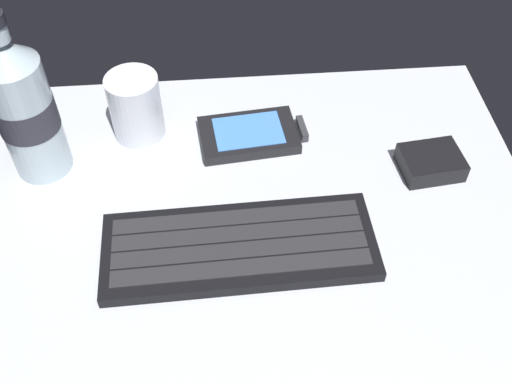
{
  "coord_description": "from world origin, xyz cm",
  "views": [
    {
      "loc": [
        -3.58,
        -43.04,
        52.61
      ],
      "look_at": [
        0.0,
        0.0,
        3.0
      ],
      "focal_mm": 42.1,
      "sensor_mm": 36.0,
      "label": 1
    }
  ],
  "objects_px": {
    "water_bottle": "(24,108)",
    "juice_cup": "(136,109)",
    "keyboard": "(239,246)",
    "handheld_device": "(254,135)",
    "charger_block": "(431,163)"
  },
  "relations": [
    {
      "from": "handheld_device",
      "to": "water_bottle",
      "type": "height_order",
      "value": "water_bottle"
    },
    {
      "from": "keyboard",
      "to": "juice_cup",
      "type": "xyz_separation_m",
      "value": [
        -0.11,
        0.19,
        0.03
      ]
    },
    {
      "from": "keyboard",
      "to": "juice_cup",
      "type": "distance_m",
      "value": 0.23
    },
    {
      "from": "water_bottle",
      "to": "charger_block",
      "type": "height_order",
      "value": "water_bottle"
    },
    {
      "from": "water_bottle",
      "to": "keyboard",
      "type": "bearing_deg",
      "value": -32.92
    },
    {
      "from": "juice_cup",
      "to": "water_bottle",
      "type": "bearing_deg",
      "value": -156.67
    },
    {
      "from": "handheld_device",
      "to": "juice_cup",
      "type": "xyz_separation_m",
      "value": [
        -0.14,
        0.02,
        0.03
      ]
    },
    {
      "from": "keyboard",
      "to": "juice_cup",
      "type": "relative_size",
      "value": 3.44
    },
    {
      "from": "water_bottle",
      "to": "charger_block",
      "type": "bearing_deg",
      "value": -5.66
    },
    {
      "from": "water_bottle",
      "to": "juice_cup",
      "type": "bearing_deg",
      "value": 23.33
    },
    {
      "from": "keyboard",
      "to": "water_bottle",
      "type": "distance_m",
      "value": 0.28
    },
    {
      "from": "keyboard",
      "to": "charger_block",
      "type": "bearing_deg",
      "value": 23.19
    },
    {
      "from": "water_bottle",
      "to": "charger_block",
      "type": "relative_size",
      "value": 2.97
    },
    {
      "from": "juice_cup",
      "to": "water_bottle",
      "type": "xyz_separation_m",
      "value": [
        -0.11,
        -0.05,
        0.05
      ]
    },
    {
      "from": "water_bottle",
      "to": "charger_block",
      "type": "distance_m",
      "value": 0.47
    }
  ]
}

